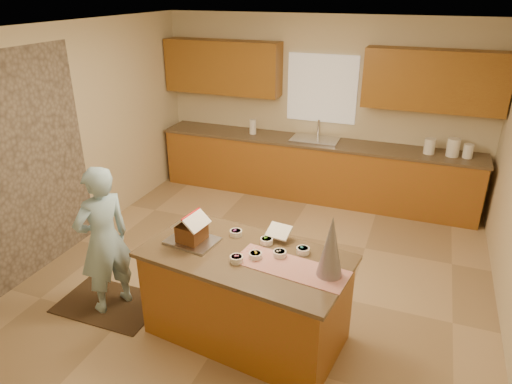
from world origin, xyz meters
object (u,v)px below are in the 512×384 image
tinsel_tree (331,247)px  boy (104,240)px  island_base (246,298)px  gingerbread_house (192,230)px

tinsel_tree → boy: boy is taller
island_base → boy: bearing=-169.0°
tinsel_tree → gingerbread_house: (-1.30, 0.08, -0.14)m
island_base → gingerbread_house: size_ratio=5.73×
tinsel_tree → gingerbread_house: tinsel_tree is taller
island_base → tinsel_tree: (0.76, -0.05, 0.74)m
island_base → gingerbread_house: bearing=-174.8°
boy → gingerbread_house: size_ratio=5.03×
island_base → gingerbread_house: gingerbread_house is taller
tinsel_tree → boy: 2.26m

